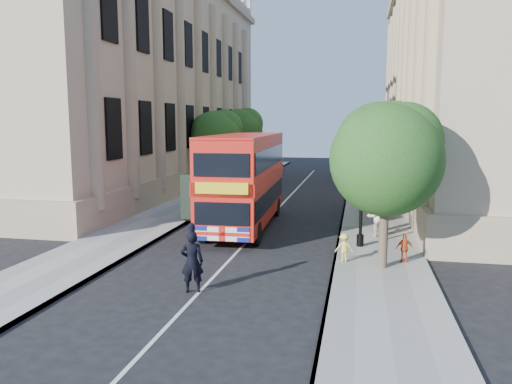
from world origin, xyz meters
The scene contains 17 objects.
ground centered at (0.00, 0.00, 0.00)m, with size 120.00×120.00×0.00m, color black.
pavement_right centered at (5.75, 10.00, 0.06)m, with size 3.50×80.00×0.12m, color gray.
pavement_left centered at (-5.75, 10.00, 0.06)m, with size 3.50×80.00×0.12m, color gray.
building_right centered at (13.80, 24.00, 9.00)m, with size 12.00×38.00×18.00m, color tan.
building_left centered at (-13.80, 24.00, 9.00)m, with size 12.00×38.00×18.00m, color tan.
tree_right_near centered at (5.84, 3.03, 4.25)m, with size 4.00×4.00×6.08m.
tree_right_mid centered at (5.84, 9.03, 4.45)m, with size 4.20×4.20×6.37m.
tree_right_far centered at (5.84, 15.03, 4.31)m, with size 4.00×4.00×6.15m.
tree_left_far centered at (-5.96, 22.03, 4.44)m, with size 4.00×4.00×6.30m.
tree_left_back centered at (-5.96, 30.03, 4.71)m, with size 4.20×4.20×6.65m.
lamp_post centered at (5.00, 6.00, 2.51)m, with size 0.32×0.32×5.16m.
double_decker_bus centered at (-0.77, 9.20, 2.57)m, with size 3.04×10.14×4.64m.
box_van centered at (-2.91, 11.65, 1.53)m, with size 2.52×5.58×3.12m.
police_constable centered at (-0.22, -0.63, 0.99)m, with size 0.72×0.47×1.98m, color black.
woman_pedestrian centered at (5.70, 8.12, 1.02)m, with size 0.88×0.68×1.80m, color silver.
child_a centered at (6.63, 3.82, 0.67)m, with size 0.64×0.27×1.09m, color #D55425.
child_b centered at (4.40, 3.48, 0.66)m, with size 0.70×0.40×1.08m, color #E7DB4E.
Camera 1 is at (4.86, -15.17, 5.38)m, focal length 35.00 mm.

